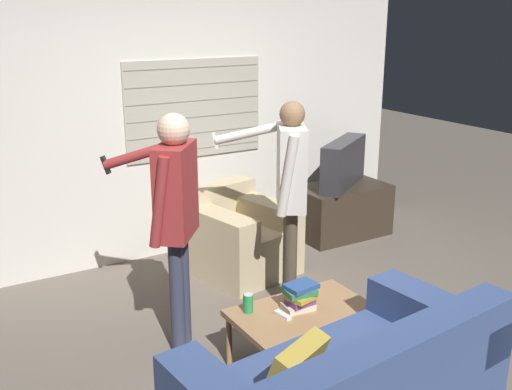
# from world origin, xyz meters

# --- Properties ---
(ground_plane) EXTENTS (16.00, 16.00, 0.00)m
(ground_plane) POSITION_xyz_m (0.00, 0.00, 0.00)
(ground_plane) COLOR #665B51
(wall_back) EXTENTS (5.20, 0.08, 2.55)m
(wall_back) POSITION_xyz_m (0.01, 2.03, 1.28)
(wall_back) COLOR silver
(wall_back) RESTS_ON ground_plane
(armchair_beige) EXTENTS (0.94, 1.00, 0.76)m
(armchair_beige) POSITION_xyz_m (0.31, 1.29, 0.32)
(armchair_beige) COLOR #C6B289
(armchair_beige) RESTS_ON ground_plane
(coffee_table) EXTENTS (0.92, 0.61, 0.40)m
(coffee_table) POSITION_xyz_m (-0.07, -0.30, 0.36)
(coffee_table) COLOR #9E754C
(coffee_table) RESTS_ON ground_plane
(tv_stand) EXTENTS (0.96, 0.57, 0.54)m
(tv_stand) POSITION_xyz_m (1.69, 1.53, 0.27)
(tv_stand) COLOR #33281E
(tv_stand) RESTS_ON ground_plane
(tv) EXTENTS (0.84, 0.65, 0.48)m
(tv) POSITION_xyz_m (1.69, 1.53, 0.78)
(tv) COLOR #2D2D33
(tv) RESTS_ON tv_stand
(person_left_standing) EXTENTS (0.54, 0.79, 1.66)m
(person_left_standing) POSITION_xyz_m (-0.68, 0.36, 1.05)
(person_left_standing) COLOR #33384C
(person_left_standing) RESTS_ON ground_plane
(person_right_standing) EXTENTS (0.61, 0.79, 1.65)m
(person_right_standing) POSITION_xyz_m (0.32, 0.49, 1.05)
(person_right_standing) COLOR #4C4233
(person_right_standing) RESTS_ON ground_plane
(book_stack) EXTENTS (0.22, 0.21, 0.18)m
(book_stack) POSITION_xyz_m (-0.08, -0.25, 0.50)
(book_stack) COLOR beige
(book_stack) RESTS_ON coffee_table
(soda_can) EXTENTS (0.07, 0.07, 0.13)m
(soda_can) POSITION_xyz_m (-0.39, -0.11, 0.46)
(soda_can) COLOR #238E47
(soda_can) RESTS_ON coffee_table
(spare_remote) EXTENTS (0.06, 0.13, 0.02)m
(spare_remote) POSITION_xyz_m (-0.24, -0.28, 0.41)
(spare_remote) COLOR white
(spare_remote) RESTS_ON coffee_table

